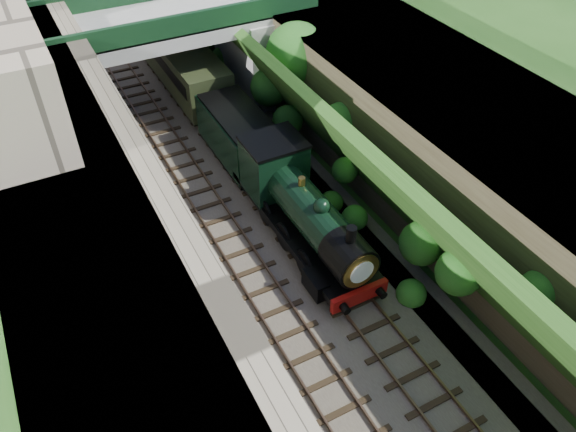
{
  "coord_description": "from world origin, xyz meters",
  "views": [
    {
      "loc": [
        -8.58,
        -7.74,
        18.92
      ],
      "look_at": [
        0.0,
        8.65,
        2.66
      ],
      "focal_mm": 35.0,
      "sensor_mm": 36.0,
      "label": 1
    }
  ],
  "objects_px": {
    "road_bridge": "(185,47)",
    "tender": "(239,138)",
    "locomotive": "(303,210)",
    "tree": "(297,55)"
  },
  "relations": [
    {
      "from": "road_bridge",
      "to": "tender",
      "type": "distance_m",
      "value": 7.6
    },
    {
      "from": "road_bridge",
      "to": "tender",
      "type": "xyz_separation_m",
      "value": [
        0.26,
        -7.19,
        -2.46
      ]
    },
    {
      "from": "locomotive",
      "to": "tender",
      "type": "relative_size",
      "value": 1.7
    },
    {
      "from": "tender",
      "to": "locomotive",
      "type": "bearing_deg",
      "value": -90.0
    },
    {
      "from": "tree",
      "to": "locomotive",
      "type": "height_order",
      "value": "tree"
    },
    {
      "from": "tree",
      "to": "locomotive",
      "type": "relative_size",
      "value": 0.65
    },
    {
      "from": "tree",
      "to": "tender",
      "type": "height_order",
      "value": "tree"
    },
    {
      "from": "tree",
      "to": "tender",
      "type": "xyz_separation_m",
      "value": [
        -4.71,
        -2.02,
        -3.03
      ]
    },
    {
      "from": "tree",
      "to": "tender",
      "type": "distance_m",
      "value": 5.95
    },
    {
      "from": "road_bridge",
      "to": "locomotive",
      "type": "xyz_separation_m",
      "value": [
        0.26,
        -14.55,
        -2.18
      ]
    }
  ]
}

